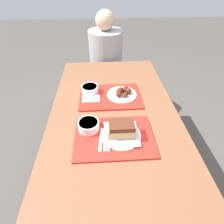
{
  "coord_description": "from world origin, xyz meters",
  "views": [
    {
      "loc": [
        -0.07,
        -0.87,
        1.51
      ],
      "look_at": [
        -0.02,
        -0.02,
        0.78
      ],
      "focal_mm": 28.0,
      "sensor_mm": 36.0,
      "label": 1
    }
  ],
  "objects": [
    {
      "name": "ground_plane",
      "position": [
        0.0,
        0.0,
        0.0
      ],
      "size": [
        12.0,
        12.0,
        0.0
      ],
      "primitive_type": "plane",
      "color": "#4C4742"
    },
    {
      "name": "wings_plate_far",
      "position": [
        0.08,
        0.21,
        0.77
      ],
      "size": [
        0.22,
        0.22,
        0.06
      ],
      "color": "white",
      "rests_on": "tray_far"
    },
    {
      "name": "bowl_coleslaw_near",
      "position": [
        -0.16,
        -0.13,
        0.78
      ],
      "size": [
        0.13,
        0.13,
        0.05
      ],
      "color": "silver",
      "rests_on": "tray_near"
    },
    {
      "name": "tray_near",
      "position": [
        -0.02,
        -0.2,
        0.74
      ],
      "size": [
        0.45,
        0.33,
        0.01
      ],
      "color": "red",
      "rests_on": "picnic_table"
    },
    {
      "name": "tray_far",
      "position": [
        -0.02,
        0.2,
        0.74
      ],
      "size": [
        0.45,
        0.33,
        0.01
      ],
      "color": "red",
      "rests_on": "picnic_table"
    },
    {
      "name": "napkin_far",
      "position": [
        -0.16,
        0.17,
        0.75
      ],
      "size": [
        0.13,
        0.09,
        0.01
      ],
      "color": "white",
      "rests_on": "tray_far"
    },
    {
      "name": "condiment_packet",
      "position": [
        0.01,
        -0.13,
        0.75
      ],
      "size": [
        0.04,
        0.03,
        0.01
      ],
      "color": "#A59E93",
      "rests_on": "tray_near"
    },
    {
      "name": "bowl_coleslaw_far",
      "position": [
        -0.17,
        0.25,
        0.78
      ],
      "size": [
        0.13,
        0.13,
        0.05
      ],
      "color": "silver",
      "rests_on": "tray_far"
    },
    {
      "name": "plastic_fork_near",
      "position": [
        -0.07,
        -0.22,
        0.75
      ],
      "size": [
        0.02,
        0.17,
        0.0
      ],
      "color": "white",
      "rests_on": "tray_near"
    },
    {
      "name": "picnic_table",
      "position": [
        0.0,
        0.0,
        0.64
      ],
      "size": [
        0.86,
        1.63,
        0.74
      ],
      "color": "brown",
      "rests_on": "ground_plane"
    },
    {
      "name": "picnic_bench_far",
      "position": [
        0.0,
        1.03,
        0.36
      ],
      "size": [
        0.82,
        0.28,
        0.42
      ],
      "color": "brown",
      "rests_on": "ground_plane"
    },
    {
      "name": "brisket_sandwich_plate",
      "position": [
        0.02,
        -0.2,
        0.78
      ],
      "size": [
        0.23,
        0.23,
        0.1
      ],
      "color": "white",
      "rests_on": "tray_near"
    },
    {
      "name": "plastic_knife_near",
      "position": [
        -0.05,
        -0.22,
        0.75
      ],
      "size": [
        0.03,
        0.17,
        0.0
      ],
      "color": "white",
      "rests_on": "tray_near"
    },
    {
      "name": "person_seated_across",
      "position": [
        -0.02,
        1.03,
        0.73
      ],
      "size": [
        0.36,
        0.36,
        0.75
      ],
      "color": "#9E9EA3",
      "rests_on": "picnic_bench_far"
    },
    {
      "name": "plastic_spoon_near",
      "position": [
        -0.09,
        -0.22,
        0.75
      ],
      "size": [
        0.03,
        0.17,
        0.0
      ],
      "color": "white",
      "rests_on": "tray_near"
    }
  ]
}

